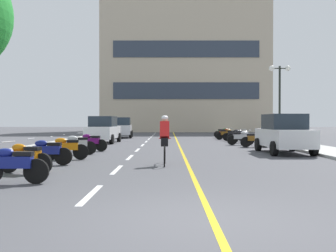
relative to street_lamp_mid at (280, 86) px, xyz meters
name	(u,v)px	position (x,y,z in m)	size (l,w,h in m)	color
ground_plane	(174,142)	(-7.05, 1.08, -3.84)	(140.00, 140.00, 0.00)	#47474C
curb_left	(81,140)	(-14.25, 4.08, -3.78)	(2.40, 72.00, 0.12)	#A8A8A3
curb_right	(266,140)	(0.15, 4.08, -3.78)	(2.40, 72.00, 0.12)	#A8A8A3
lane_dash_0	(91,194)	(-9.05, -17.92, -3.84)	(0.14, 2.20, 0.01)	silver
lane_dash_1	(117,170)	(-9.05, -13.92, -3.84)	(0.14, 2.20, 0.01)	silver
lane_dash_2	(130,157)	(-9.05, -9.92, -3.84)	(0.14, 2.20, 0.01)	silver
lane_dash_3	(138,150)	(-9.05, -5.92, -3.84)	(0.14, 2.20, 0.01)	silver
lane_dash_4	(143,145)	(-9.05, -1.92, -3.84)	(0.14, 2.20, 0.01)	silver
lane_dash_5	(146,142)	(-9.05, 2.08, -3.84)	(0.14, 2.20, 0.01)	silver
lane_dash_6	(149,139)	(-9.05, 6.08, -3.84)	(0.14, 2.20, 0.01)	silver
lane_dash_7	(151,137)	(-9.05, 10.08, -3.84)	(0.14, 2.20, 0.01)	silver
lane_dash_8	(153,135)	(-9.05, 14.08, -3.84)	(0.14, 2.20, 0.01)	silver
lane_dash_9	(154,134)	(-9.05, 18.08, -3.84)	(0.14, 2.20, 0.01)	silver
lane_dash_10	(155,133)	(-9.05, 22.08, -3.84)	(0.14, 2.20, 0.01)	silver
lane_dash_11	(156,132)	(-9.05, 26.08, -3.84)	(0.14, 2.20, 0.01)	silver
centre_line_yellow	(177,140)	(-6.80, 4.08, -3.84)	(0.12, 66.00, 0.01)	gold
office_building	(185,68)	(-5.07, 29.98, 5.32)	(22.94, 9.93, 18.32)	#BCAD93
street_lamp_mid	(280,86)	(0.00, 0.00, 0.00)	(1.46, 0.36, 5.08)	black
parked_car_near	(284,134)	(-2.10, -7.91, -2.93)	(1.95, 4.22, 1.82)	black
parked_car_mid	(103,130)	(-11.90, 0.51, -2.93)	(2.05, 4.26, 1.82)	black
parked_car_far	(122,127)	(-11.65, 8.79, -2.93)	(2.13, 4.30, 1.82)	black
motorcycle_0	(13,164)	(-11.18, -16.59, -3.37)	(1.70, 0.60, 0.92)	black
motorcycle_1	(25,157)	(-11.55, -14.81, -3.37)	(1.67, 0.70, 0.92)	black
motorcycle_2	(47,151)	(-11.58, -12.74, -3.37)	(1.70, 0.60, 0.92)	black
motorcycle_3	(66,148)	(-11.41, -10.95, -3.37)	(1.69, 0.61, 0.92)	black
motorcycle_4	(77,144)	(-11.51, -8.76, -3.37)	(1.68, 0.67, 0.92)	black
motorcycle_5	(90,142)	(-11.31, -6.75, -3.37)	(1.69, 0.60, 0.92)	black
motorcycle_6	(256,139)	(-2.50, -3.97, -3.37)	(1.70, 0.60, 0.92)	black
motorcycle_7	(241,137)	(-2.93, -1.82, -3.37)	(1.70, 0.60, 0.92)	black
motorcycle_8	(242,136)	(-2.44, 0.29, -3.37)	(1.70, 0.60, 0.92)	black
motorcycle_9	(238,135)	(-2.49, 1.79, -3.37)	(1.64, 0.80, 0.92)	black
motorcycle_10	(234,135)	(-2.49, 3.21, -3.37)	(1.70, 0.60, 0.92)	black
motorcycle_11	(226,134)	(-2.81, 5.06, -3.37)	(1.69, 0.63, 0.92)	black
motorcycle_12	(225,133)	(-2.65, 6.86, -3.37)	(1.70, 0.60, 0.92)	black
motorcycle_13	(224,132)	(-2.52, 8.56, -3.37)	(1.70, 0.60, 0.92)	black
cyclist_rider	(165,139)	(-7.59, -12.65, -2.95)	(0.42, 1.77, 1.71)	black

